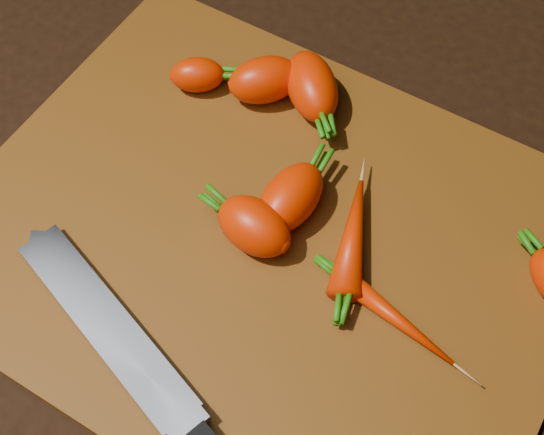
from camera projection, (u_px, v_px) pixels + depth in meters
The scene contains 10 objects.
ground at pixel (266, 248), 0.64m from camera, with size 2.00×2.00×0.01m, color black.
cutting_board at pixel (266, 241), 0.63m from camera, with size 0.50×0.40×0.01m, color #4E2B0B.
carrot_0 at pixel (265, 80), 0.68m from camera, with size 0.07×0.04×0.04m, color red.
carrot_1 at pixel (254, 226), 0.60m from camera, with size 0.06×0.04×0.04m, color red.
carrot_2 at pixel (312, 86), 0.68m from camera, with size 0.08×0.04×0.04m, color red.
carrot_3 at pixel (290, 198), 0.62m from camera, with size 0.07×0.04×0.04m, color red.
carrot_4 at pixel (197, 75), 0.69m from camera, with size 0.05×0.03×0.03m, color red.
carrot_6 at pixel (394, 317), 0.58m from camera, with size 0.11×0.02×0.02m, color red.
carrot_7 at pixel (353, 236), 0.61m from camera, with size 0.11×0.03×0.03m, color red.
knife at pixel (120, 341), 0.57m from camera, with size 0.31×0.13×0.02m.
Camera 1 is at (0.16, -0.26, 0.55)m, focal length 50.00 mm.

